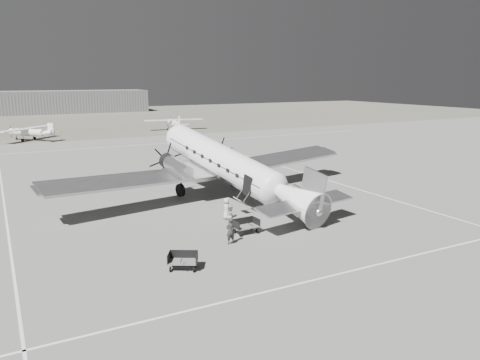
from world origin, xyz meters
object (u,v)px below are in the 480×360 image
object	(u,v)px
baggage_cart_far	(183,261)
ground_crew	(230,231)
hangar_main	(75,102)
ramp_agent	(231,216)
dc3_airliner	(229,167)
light_plane_right	(175,124)
baggage_cart_near	(246,226)
passenger	(226,209)
light_plane_left	(29,134)

from	to	relation	value
baggage_cart_far	ground_crew	bearing A→B (deg)	59.42
hangar_main	ramp_agent	bearing A→B (deg)	-94.08
dc3_airliner	baggage_cart_far	size ratio (longest dim) A/B	18.09
light_plane_right	dc3_airliner	bearing A→B (deg)	-97.52
baggage_cart_near	light_plane_right	bearing A→B (deg)	71.49
hangar_main	baggage_cart_far	distance (m)	130.30
hangar_main	passenger	bearing A→B (deg)	-93.91
hangar_main	dc3_airliner	world-z (taller)	hangar_main
baggage_cart_far	hangar_main	bearing A→B (deg)	112.79
ramp_agent	passenger	bearing A→B (deg)	-17.61
baggage_cart_far	passenger	distance (m)	9.67
dc3_airliner	ground_crew	bearing A→B (deg)	-126.54
baggage_cart_near	baggage_cart_far	size ratio (longest dim) A/B	1.05
passenger	light_plane_left	bearing A→B (deg)	24.37
hangar_main	light_plane_right	size ratio (longest dim) A/B	3.52
light_plane_left	ramp_agent	world-z (taller)	light_plane_left
dc3_airliner	baggage_cart_far	distance (m)	15.26
hangar_main	baggage_cart_far	size ratio (longest dim) A/B	24.80
light_plane_left	baggage_cart_near	bearing A→B (deg)	-125.79
dc3_airliner	baggage_cart_near	xyz separation A→B (m)	(-2.91, -8.37, -2.42)
hangar_main	ramp_agent	world-z (taller)	hangar_main
dc3_airliner	light_plane_right	world-z (taller)	dc3_airliner
light_plane_left	ground_crew	world-z (taller)	light_plane_left
hangar_main	light_plane_right	distance (m)	63.12
hangar_main	ramp_agent	size ratio (longest dim) A/B	27.13
light_plane_left	baggage_cart_far	world-z (taller)	light_plane_left
light_plane_right	ground_crew	bearing A→B (deg)	-99.24
hangar_main	baggage_cart_far	world-z (taller)	hangar_main
dc3_airliner	light_plane_left	size ratio (longest dim) A/B	2.62
ground_crew	hangar_main	bearing A→B (deg)	-101.23
hangar_main	light_plane_right	world-z (taller)	hangar_main
dc3_airliner	baggage_cart_near	size ratio (longest dim) A/B	17.27
hangar_main	passenger	xyz separation A→B (m)	(-8.35, -122.11, -2.49)
ground_crew	passenger	size ratio (longest dim) A/B	1.07
baggage_cart_near	light_plane_left	bearing A→B (deg)	96.21
light_plane_left	baggage_cart_near	size ratio (longest dim) A/B	6.59
passenger	baggage_cart_far	bearing A→B (deg)	154.02
dc3_airliner	passenger	xyz separation A→B (m)	(-2.63, -4.80, -2.11)
ground_crew	passenger	distance (m)	5.36
baggage_cart_far	ramp_agent	size ratio (longest dim) A/B	1.09
dc3_airliner	ramp_agent	world-z (taller)	dc3_airliner
baggage_cart_far	passenger	xyz separation A→B (m)	(6.31, 7.33, 0.33)
dc3_airliner	ground_crew	world-z (taller)	dc3_airliner
baggage_cart_near	passenger	distance (m)	3.59
light_plane_left	baggage_cart_near	world-z (taller)	light_plane_left
baggage_cart_far	ground_crew	xyz separation A→B (m)	(4.16, 2.42, 0.39)
dc3_airliner	ground_crew	xyz separation A→B (m)	(-4.78, -9.71, -2.05)
ground_crew	light_plane_right	bearing A→B (deg)	-113.62
baggage_cart_far	light_plane_right	bearing A→B (deg)	99.51
ground_crew	ramp_agent	bearing A→B (deg)	-123.66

